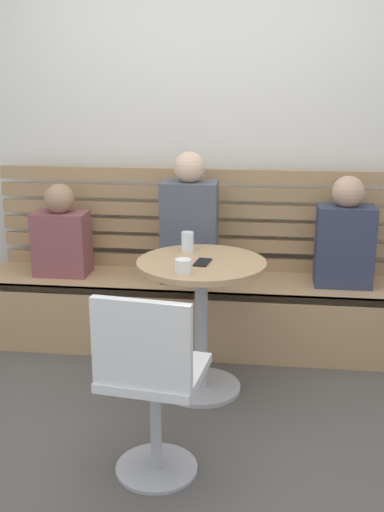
{
  "coord_description": "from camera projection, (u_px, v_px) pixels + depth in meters",
  "views": [
    {
      "loc": [
        0.44,
        -2.42,
        1.64
      ],
      "look_at": [
        0.06,
        0.66,
        0.75
      ],
      "focal_mm": 42.75,
      "sensor_mm": 36.0,
      "label": 1
    }
  ],
  "objects": [
    {
      "name": "ground",
      "position": [
        162.0,
        450.0,
        2.81
      ],
      "size": [
        8.0,
        8.0,
        0.0
      ],
      "primitive_type": "plane",
      "color": "#514C47"
    },
    {
      "name": "back_wall",
      "position": [
        202.0,
        112.0,
        3.98
      ],
      "size": [
        5.2,
        0.1,
        2.9
      ],
      "primitive_type": "cube",
      "color": "silver",
      "rests_on": "ground"
    },
    {
      "name": "booth_bench",
      "position": [
        194.0,
        312.0,
        3.89
      ],
      "size": [
        2.7,
        0.52,
        0.44
      ],
      "color": "tan",
      "rests_on": "ground"
    },
    {
      "name": "booth_backrest",
      "position": [
        198.0,
        219.0,
        3.97
      ],
      "size": [
        2.65,
        0.04,
        0.67
      ],
      "color": "#A68157",
      "rests_on": "booth_bench"
    },
    {
      "name": "cafe_table",
      "position": [
        201.0,
        301.0,
        3.24
      ],
      "size": [
        0.68,
        0.68,
        0.74
      ],
      "color": "#ADADB2",
      "rests_on": "ground"
    },
    {
      "name": "white_chair",
      "position": [
        151.0,
        380.0,
        2.49
      ],
      "size": [
        0.45,
        0.45,
        0.85
      ],
      "color": "#ADADB2",
      "rests_on": "ground"
    },
    {
      "name": "person_adult",
      "position": [
        190.0,
        224.0,
        3.72
      ],
      "size": [
        0.34,
        0.22,
        0.8
      ],
      "color": "#4C515B",
      "rests_on": "booth_bench"
    },
    {
      "name": "person_child_left",
      "position": [
        345.0,
        238.0,
        3.66
      ],
      "size": [
        0.34,
        0.22,
        0.67
      ],
      "color": "#333851",
      "rests_on": "booth_bench"
    },
    {
      "name": "person_child_middle",
      "position": [
        61.0,
        235.0,
        3.88
      ],
      "size": [
        0.34,
        0.22,
        0.59
      ],
      "color": "brown",
      "rests_on": "booth_bench"
    },
    {
      "name": "cup_water_clear",
      "position": [
        188.0,
        242.0,
        3.34
      ],
      "size": [
        0.07,
        0.07,
        0.11
      ],
      "primitive_type": "cylinder",
      "color": "white",
      "rests_on": "cafe_table"
    },
    {
      "name": "cup_ceramic_white",
      "position": [
        183.0,
        266.0,
        2.97
      ],
      "size": [
        0.08,
        0.08,
        0.07
      ],
      "primitive_type": "cylinder",
      "color": "white",
      "rests_on": "cafe_table"
    },
    {
      "name": "phone_on_table",
      "position": [
        203.0,
        262.0,
        3.14
      ],
      "size": [
        0.09,
        0.15,
        0.01
      ],
      "primitive_type": "cube",
      "rotation": [
        0.0,
        0.0,
        3.0
      ],
      "color": "black",
      "rests_on": "cafe_table"
    }
  ]
}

